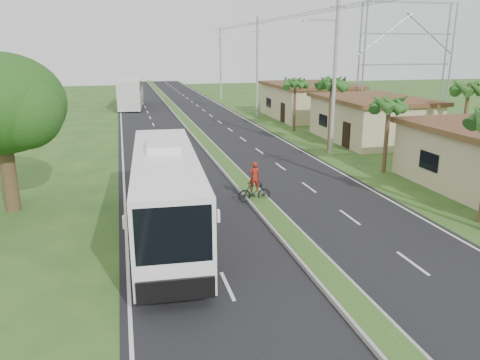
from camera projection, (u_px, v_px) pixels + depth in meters
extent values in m
plane|color=#224E1C|center=(325.00, 274.00, 16.42)|extent=(180.00, 180.00, 0.00)
cube|color=black|center=(215.00, 154.00, 35.07)|extent=(14.00, 160.00, 0.02)
cube|color=gray|center=(215.00, 152.00, 35.05)|extent=(1.20, 160.00, 0.17)
cube|color=#224E1C|center=(215.00, 151.00, 35.02)|extent=(0.95, 160.00, 0.02)
cube|color=silver|center=(123.00, 159.00, 33.50)|extent=(0.12, 160.00, 0.01)
cube|color=silver|center=(298.00, 149.00, 36.65)|extent=(0.12, 160.00, 0.01)
cube|color=#BFB681|center=(371.00, 121.00, 39.77)|extent=(7.00, 10.00, 3.35)
cube|color=#4C241B|center=(373.00, 99.00, 39.27)|extent=(7.60, 10.60, 0.32)
cube|color=#BFB681|center=(309.00, 102.00, 52.81)|extent=(8.00, 11.00, 3.50)
cube|color=#4C241B|center=(309.00, 85.00, 52.29)|extent=(8.60, 11.60, 0.32)
cylinder|color=#473321|center=(386.00, 137.00, 29.19)|extent=(0.26, 0.26, 4.60)
cylinder|color=#473321|center=(330.00, 116.00, 35.47)|extent=(0.26, 0.26, 5.40)
cylinder|color=#473321|center=(295.00, 106.00, 44.07)|extent=(0.26, 0.26, 4.80)
cylinder|color=#473321|center=(465.00, 120.00, 33.81)|extent=(0.26, 0.26, 5.20)
cylinder|color=#473321|center=(8.00, 171.00, 22.38)|extent=(0.70, 0.70, 4.00)
sphere|color=#184111|center=(24.00, 112.00, 20.94)|extent=(3.40, 3.40, 3.40)
cylinder|color=gray|center=(335.00, 72.00, 33.57)|extent=(0.28, 0.28, 12.00)
cube|color=gray|center=(338.00, 7.00, 32.37)|extent=(1.20, 0.10, 0.10)
cube|color=gray|center=(322.00, 20.00, 32.33)|extent=(2.40, 0.10, 0.10)
cylinder|color=gray|center=(257.00, 68.00, 52.36)|extent=(0.28, 0.28, 11.00)
cube|color=gray|center=(258.00, 24.00, 51.08)|extent=(1.60, 0.12, 0.12)
cube|color=gray|center=(258.00, 31.00, 51.29)|extent=(1.20, 0.10, 0.10)
cylinder|color=gray|center=(221.00, 64.00, 71.08)|extent=(0.28, 0.28, 10.50)
cube|color=gray|center=(220.00, 33.00, 69.87)|extent=(1.60, 0.12, 0.12)
cube|color=gray|center=(220.00, 39.00, 70.09)|extent=(1.20, 0.10, 0.10)
cylinder|color=gray|center=(364.00, 65.00, 46.29)|extent=(0.18, 0.18, 12.00)
cylinder|color=gray|center=(451.00, 64.00, 48.64)|extent=(0.18, 0.18, 12.00)
cylinder|color=gray|center=(359.00, 65.00, 47.23)|extent=(0.18, 0.18, 12.00)
cylinder|color=gray|center=(444.00, 64.00, 49.58)|extent=(0.18, 0.18, 12.00)
cube|color=gray|center=(405.00, 64.00, 47.93)|extent=(10.00, 0.14, 0.14)
cube|color=gray|center=(408.00, 34.00, 47.11)|extent=(10.00, 0.14, 0.14)
cube|color=gray|center=(411.00, 2.00, 46.29)|extent=(10.00, 0.14, 0.14)
cube|color=white|center=(166.00, 192.00, 19.10)|extent=(3.14, 12.01, 3.12)
cube|color=black|center=(165.00, 172.00, 19.48)|extent=(3.06, 9.64, 1.25)
cube|color=black|center=(174.00, 235.00, 13.41)|extent=(2.23, 0.27, 1.75)
cube|color=#B20E26|center=(168.00, 216.00, 18.15)|extent=(2.81, 5.29, 0.54)
cube|color=orange|center=(167.00, 209.00, 19.62)|extent=(2.69, 3.11, 0.25)
cube|color=white|center=(163.00, 145.00, 19.76)|extent=(1.52, 2.45, 0.28)
cylinder|color=black|center=(139.00, 268.00, 15.75)|extent=(0.37, 1.05, 1.03)
cylinder|color=black|center=(205.00, 263.00, 16.16)|extent=(0.37, 1.05, 1.03)
cylinder|color=black|center=(141.00, 203.00, 22.30)|extent=(0.37, 1.05, 1.03)
cylinder|color=black|center=(188.00, 201.00, 22.71)|extent=(0.37, 1.05, 1.03)
cube|color=silver|center=(131.00, 93.00, 62.14)|extent=(3.71, 12.74, 3.50)
cube|color=black|center=(131.00, 84.00, 62.37)|extent=(3.50, 9.47, 1.19)
cube|color=#D24C15|center=(131.00, 98.00, 61.28)|extent=(3.24, 6.21, 0.38)
cylinder|color=black|center=(120.00, 108.00, 57.40)|extent=(0.41, 1.07, 1.05)
cylinder|color=black|center=(139.00, 108.00, 57.79)|extent=(0.41, 1.07, 1.05)
cylinder|color=black|center=(125.00, 99.00, 66.72)|extent=(0.41, 1.07, 1.05)
cylinder|color=black|center=(142.00, 99.00, 67.11)|extent=(0.41, 1.07, 1.05)
imported|color=black|center=(254.00, 192.00, 24.05)|extent=(1.70, 0.53, 1.01)
imported|color=maroon|center=(254.00, 177.00, 23.82)|extent=(0.58, 0.39, 1.56)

